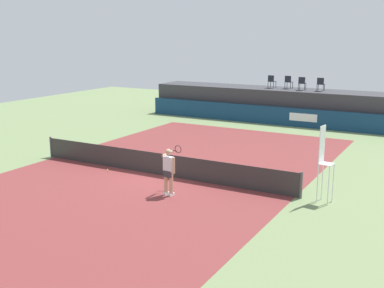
% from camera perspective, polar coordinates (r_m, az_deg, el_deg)
% --- Properties ---
extents(ground_plane, '(48.00, 48.00, 0.00)m').
position_cam_1_polar(ground_plane, '(22.94, 0.03, -1.80)').
color(ground_plane, '#6B7F51').
extents(court_inner, '(12.00, 22.00, 0.00)m').
position_cam_1_polar(court_inner, '(20.47, -4.07, -3.65)').
color(court_inner, maroon).
rests_on(court_inner, ground).
extents(sponsor_wall, '(18.00, 0.22, 1.20)m').
position_cam_1_polar(sponsor_wall, '(32.20, 9.21, 3.41)').
color(sponsor_wall, navy).
rests_on(sponsor_wall, ground).
extents(spectator_platform, '(18.00, 2.80, 2.20)m').
position_cam_1_polar(spectator_platform, '(33.80, 10.28, 4.67)').
color(spectator_platform, '#38383D').
rests_on(spectator_platform, ground).
extents(spectator_chair_far_left, '(0.48, 0.48, 0.89)m').
position_cam_1_polar(spectator_chair_far_left, '(33.82, 9.48, 7.43)').
color(spectator_chair_far_left, '#1E232D').
rests_on(spectator_chair_far_left, spectator_platform).
extents(spectator_chair_left, '(0.46, 0.46, 0.89)m').
position_cam_1_polar(spectator_chair_left, '(33.63, 11.44, 7.32)').
color(spectator_chair_left, '#1E232D').
rests_on(spectator_chair_left, spectator_platform).
extents(spectator_chair_center, '(0.47, 0.47, 0.89)m').
position_cam_1_polar(spectator_chair_center, '(32.85, 13.00, 7.12)').
color(spectator_chair_center, '#1E232D').
rests_on(spectator_chair_center, spectator_platform).
extents(spectator_chair_right, '(0.47, 0.47, 0.89)m').
position_cam_1_polar(spectator_chair_right, '(32.59, 15.10, 6.96)').
color(spectator_chair_right, '#1E232D').
rests_on(spectator_chair_right, spectator_platform).
extents(umpire_chair, '(0.50, 0.50, 2.76)m').
position_cam_1_polar(umpire_chair, '(17.37, 15.45, -1.70)').
color(umpire_chair, white).
rests_on(umpire_chair, ground).
extents(tennis_net, '(12.40, 0.02, 0.95)m').
position_cam_1_polar(tennis_net, '(20.34, -4.10, -2.37)').
color(tennis_net, '#2D2D2D').
rests_on(tennis_net, ground).
extents(net_post_near, '(0.10, 0.10, 1.00)m').
position_cam_1_polar(net_post_near, '(24.21, -16.47, -0.33)').
color(net_post_near, '#4C4C51').
rests_on(net_post_near, ground).
extents(net_post_far, '(0.10, 0.10, 1.00)m').
position_cam_1_polar(net_post_far, '(17.83, 12.88, -4.81)').
color(net_post_far, '#4C4C51').
rests_on(net_post_far, ground).
extents(tennis_player, '(0.63, 1.16, 1.77)m').
position_cam_1_polar(tennis_player, '(17.63, -2.78, -3.13)').
color(tennis_player, white).
rests_on(tennis_player, court_inner).
extents(tennis_ball, '(0.07, 0.07, 0.07)m').
position_cam_1_polar(tennis_ball, '(21.26, -10.03, -3.09)').
color(tennis_ball, '#D8EA33').
rests_on(tennis_ball, court_inner).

